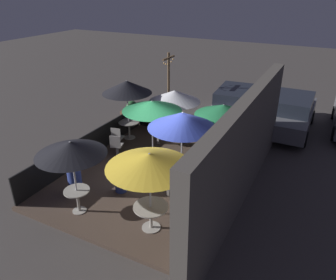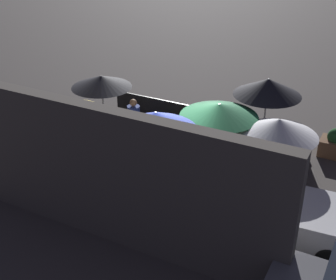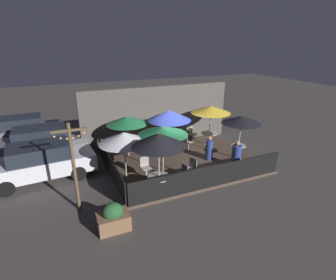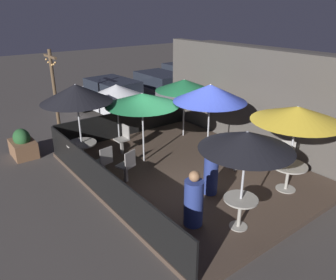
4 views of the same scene
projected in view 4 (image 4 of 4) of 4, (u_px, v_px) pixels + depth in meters
name	position (u px, v px, depth m)	size (l,w,h in m)	color
ground_plane	(187.00, 173.00, 9.72)	(60.00, 60.00, 0.00)	#423D3A
patio_deck	(188.00, 171.00, 9.70)	(7.09, 5.56, 0.12)	#47382D
building_wall	(258.00, 101.00, 10.77)	(8.69, 0.36, 3.37)	#4C4742
fence_front	(102.00, 183.00, 7.97)	(6.89, 0.05, 0.95)	black
fence_side_left	(126.00, 123.00, 12.08)	(0.05, 5.36, 0.95)	black
patio_umbrella_0	(247.00, 140.00, 6.37)	(1.90, 1.90, 2.22)	#B2B2B7
patio_umbrella_1	(76.00, 93.00, 9.07)	(2.00, 2.00, 2.48)	#B2B2B7
patio_umbrella_2	(297.00, 114.00, 7.83)	(2.18, 2.18, 2.26)	#B2B2B7
patio_umbrella_3	(184.00, 85.00, 11.50)	(2.05, 2.05, 2.10)	#B2B2B7
patio_umbrella_4	(116.00, 91.00, 10.79)	(2.10, 2.10, 2.09)	#B2B2B7
patio_umbrella_5	(210.00, 93.00, 9.57)	(2.19, 2.19, 2.37)	#B2B2B7
patio_umbrella_6	(142.00, 99.00, 9.46)	(2.18, 2.18, 2.15)	#B2B2B7
dining_table_0	(240.00, 205.00, 6.93)	(0.73, 0.73, 0.72)	#9E998E
dining_table_1	(82.00, 147.00, 9.69)	(0.87, 0.87, 0.74)	#9E998E
dining_table_2	(288.00, 170.00, 8.40)	(0.92, 0.92, 0.70)	#9E998E
patio_chair_0	(127.00, 165.00, 8.78)	(0.50, 0.50, 0.94)	gray
patio_chair_1	(123.00, 138.00, 10.56)	(0.42, 0.42, 0.95)	gray
patio_chair_2	(287.00, 156.00, 9.36)	(0.56, 0.56, 0.91)	gray
patio_chair_3	(235.00, 154.00, 9.43)	(0.46, 0.46, 0.94)	gray
patio_chair_4	(104.00, 161.00, 9.01)	(0.46, 0.46, 0.93)	gray
patron_0	(211.00, 174.00, 8.25)	(0.43, 0.43, 1.22)	navy
patron_1	(194.00, 201.00, 7.03)	(0.58, 0.58, 1.30)	navy
planter_box	(23.00, 145.00, 10.66)	(1.00, 0.70, 0.94)	brown
light_post	(54.00, 90.00, 11.64)	(1.10, 0.12, 3.24)	brown
parked_car_0	(113.00, 97.00, 14.53)	(4.50, 2.04, 1.62)	silver
parked_car_1	(160.00, 89.00, 16.00)	(4.47, 1.80, 1.62)	#5B5B60
parked_car_2	(186.00, 78.00, 18.31)	(4.46, 1.94, 1.62)	#5B5B60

